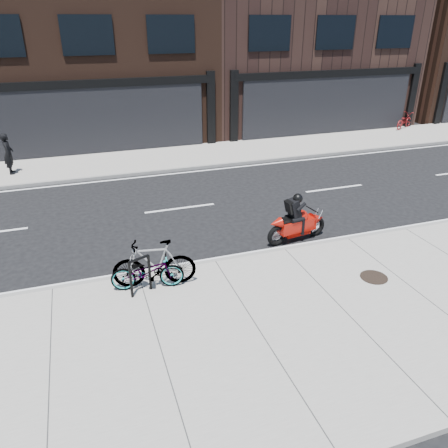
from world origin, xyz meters
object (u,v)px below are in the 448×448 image
object	(u,v)px
bicycle_far	(404,121)
manhole_cover	(374,277)
bicycle_rear	(154,264)
pedestrian	(8,154)
bike_rack	(140,272)
motorcycle	(300,221)
bicycle_front	(147,271)

from	to	relation	value
bicycle_far	manhole_cover	size ratio (longest dim) A/B	2.53
bicycle_rear	bicycle_far	distance (m)	20.14
bicycle_rear	bicycle_far	world-z (taller)	bicycle_rear
pedestrian	manhole_cover	size ratio (longest dim) A/B	2.49
bike_rack	motorcycle	world-z (taller)	motorcycle
bicycle_front	motorcycle	xyz separation A→B (m)	(4.59, 1.30, 0.02)
motorcycle	bike_rack	bearing A→B (deg)	-171.08
motorcycle	bicycle_far	size ratio (longest dim) A/B	1.17
pedestrian	bike_rack	bearing A→B (deg)	-162.99
pedestrian	bicycle_far	distance (m)	20.54
motorcycle	manhole_cover	distance (m)	2.75
bicycle_front	pedestrian	distance (m)	10.81
bicycle_rear	motorcycle	size ratio (longest dim) A/B	0.99
manhole_cover	bicycle_far	bearing A→B (deg)	48.78
motorcycle	pedestrian	world-z (taller)	pedestrian
bike_rack	pedestrian	bearing A→B (deg)	109.54
bike_rack	bicycle_front	xyz separation A→B (m)	(0.19, 0.17, -0.10)
manhole_cover	bicycle_front	bearing A→B (deg)	165.98
bicycle_rear	manhole_cover	distance (m)	5.31
bicycle_front	pedestrian	bearing A→B (deg)	30.24
bicycle_front	bicycle_far	world-z (taller)	bicycle_front
bike_rack	bicycle_front	bearing A→B (deg)	41.90
bike_rack	bicycle_rear	distance (m)	0.43
bicycle_rear	bike_rack	bearing A→B (deg)	-48.12
bicycle_front	bicycle_far	size ratio (longest dim) A/B	1.01
bike_rack	bicycle_far	distance (m)	20.57
manhole_cover	pedestrian	bearing A→B (deg)	128.57
bicycle_front	bike_rack	bearing A→B (deg)	141.38
bike_rack	manhole_cover	bearing A→B (deg)	-11.90
bike_rack	motorcycle	distance (m)	5.00
bicycle_rear	bicycle_far	bearing A→B (deg)	135.18
bicycle_front	bicycle_rear	bearing A→B (deg)	-61.78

